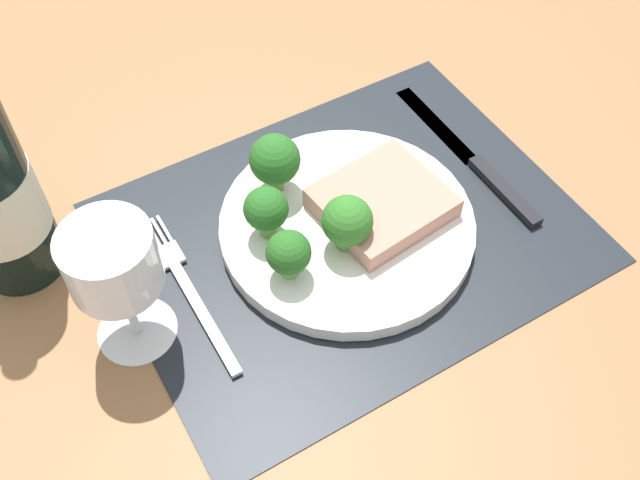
{
  "coord_description": "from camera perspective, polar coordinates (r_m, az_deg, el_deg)",
  "views": [
    {
      "loc": [
        -24.45,
        -36.45,
        56.65
      ],
      "look_at": [
        -3.39,
        -0.69,
        1.9
      ],
      "focal_mm": 41.58,
      "sensor_mm": 36.0,
      "label": 1
    }
  ],
  "objects": [
    {
      "name": "broccoli_front_edge",
      "position": [
        0.67,
        -4.18,
        2.33
      ],
      "size": [
        4.14,
        4.14,
        5.55
      ],
      "color": "#5B8942",
      "rests_on": "plate"
    },
    {
      "name": "broccoli_back_left",
      "position": [
        0.64,
        -2.44,
        -1.03
      ],
      "size": [
        4.04,
        4.04,
        5.13
      ],
      "color": "#6B994C",
      "rests_on": "plate"
    },
    {
      "name": "broccoli_near_fork",
      "position": [
        0.7,
        -3.5,
        6.16
      ],
      "size": [
        4.89,
        4.89,
        6.47
      ],
      "color": "#5B8942",
      "rests_on": "plate"
    },
    {
      "name": "steak",
      "position": [
        0.7,
        4.81,
        2.9
      ],
      "size": [
        12.31,
        11.33,
        2.19
      ],
      "primitive_type": "cube",
      "rotation": [
        0.0,
        0.0,
        0.11
      ],
      "color": "tan",
      "rests_on": "plate"
    },
    {
      "name": "placemat",
      "position": [
        0.72,
        2.06,
        0.63
      ],
      "size": [
        43.32,
        33.47,
        0.3
      ],
      "primitive_type": "cube",
      "color": "black",
      "rests_on": "ground_plane"
    },
    {
      "name": "knife",
      "position": [
        0.78,
        11.99,
        5.82
      ],
      "size": [
        1.8,
        23.0,
        0.8
      ],
      "rotation": [
        0.0,
        0.0,
        -0.05
      ],
      "color": "black",
      "rests_on": "placemat"
    },
    {
      "name": "ground_plane",
      "position": [
        0.73,
        2.03,
        -0.16
      ],
      "size": [
        140.0,
        110.0,
        3.0
      ],
      "primitive_type": "cube",
      "color": "brown"
    },
    {
      "name": "plate",
      "position": [
        0.71,
        2.09,
        1.1
      ],
      "size": [
        24.34,
        24.34,
        1.6
      ],
      "primitive_type": "cylinder",
      "color": "silver",
      "rests_on": "placemat"
    },
    {
      "name": "broccoli_center",
      "position": [
        0.66,
        2.1,
        1.42
      ],
      "size": [
        4.67,
        4.67,
        5.85
      ],
      "color": "#5B8942",
      "rests_on": "plate"
    },
    {
      "name": "fork",
      "position": [
        0.68,
        -10.1,
        -3.75
      ],
      "size": [
        2.4,
        19.2,
        0.5
      ],
      "rotation": [
        0.0,
        0.0,
        0.03
      ],
      "color": "silver",
      "rests_on": "placemat"
    },
    {
      "name": "wine_glass",
      "position": [
        0.6,
        -15.73,
        -1.85
      ],
      "size": [
        7.43,
        7.43,
        13.45
      ],
      "color": "silver",
      "rests_on": "ground_plane"
    }
  ]
}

